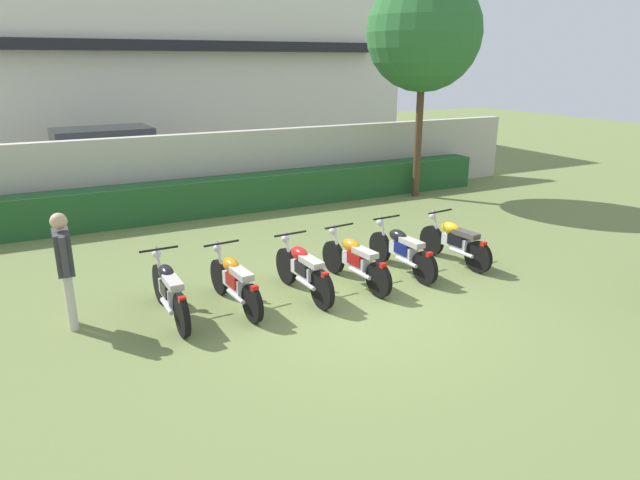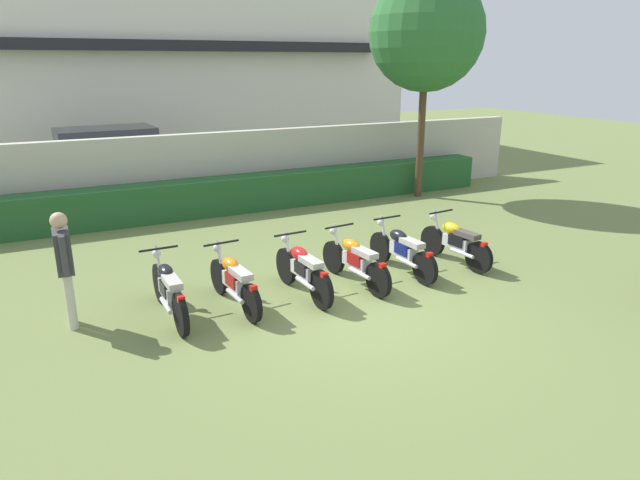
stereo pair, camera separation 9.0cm
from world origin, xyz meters
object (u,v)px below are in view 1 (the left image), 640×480
(motorcycle_in_row_1, at_px, (235,281))
(inspector_person, at_px, (64,261))
(motorcycle_in_row_2, at_px, (303,270))
(motorcycle_in_row_4, at_px, (402,250))
(tree_near_inspector, at_px, (424,33))
(motorcycle_in_row_0, at_px, (169,290))
(parked_car, at_px, (111,160))
(motorcycle_in_row_3, at_px, (355,260))
(motorcycle_in_row_5, at_px, (455,241))

(motorcycle_in_row_1, relative_size, inspector_person, 1.08)
(motorcycle_in_row_2, distance_m, motorcycle_in_row_4, 2.07)
(tree_near_inspector, bearing_deg, motorcycle_in_row_0, -148.78)
(parked_car, relative_size, motorcycle_in_row_3, 2.38)
(motorcycle_in_row_0, xyz_separation_m, motorcycle_in_row_4, (4.23, 0.01, -0.01))
(parked_car, bearing_deg, motorcycle_in_row_3, -77.83)
(motorcycle_in_row_2, relative_size, motorcycle_in_row_5, 1.03)
(tree_near_inspector, distance_m, motorcycle_in_row_4, 7.49)
(motorcycle_in_row_0, relative_size, motorcycle_in_row_5, 1.09)
(motorcycle_in_row_1, distance_m, motorcycle_in_row_5, 4.42)
(parked_car, xyz_separation_m, motorcycle_in_row_3, (2.75, -9.67, -0.49))
(motorcycle_in_row_3, bearing_deg, parked_car, 9.94)
(motorcycle_in_row_4, height_order, inspector_person, inspector_person)
(tree_near_inspector, height_order, motorcycle_in_row_4, tree_near_inspector)
(tree_near_inspector, bearing_deg, motorcycle_in_row_1, -145.00)
(tree_near_inspector, bearing_deg, motorcycle_in_row_3, -134.69)
(motorcycle_in_row_2, bearing_deg, inspector_person, 78.76)
(parked_car, xyz_separation_m, motorcycle_in_row_1, (0.57, -9.64, -0.49))
(motorcycle_in_row_0, height_order, motorcycle_in_row_3, motorcycle_in_row_0)
(motorcycle_in_row_1, distance_m, motorcycle_in_row_3, 2.18)
(inspector_person, bearing_deg, motorcycle_in_row_0, -14.57)
(parked_car, height_order, motorcycle_in_row_2, parked_car)
(motorcycle_in_row_3, xyz_separation_m, inspector_person, (-4.54, 0.45, 0.59))
(tree_near_inspector, xyz_separation_m, motorcycle_in_row_4, (-3.95, -4.95, -4.00))
(parked_car, height_order, inspector_person, parked_car)
(inspector_person, bearing_deg, motorcycle_in_row_1, -10.03)
(motorcycle_in_row_0, relative_size, inspector_person, 1.14)
(motorcycle_in_row_0, xyz_separation_m, motorcycle_in_row_5, (5.43, -0.04, -0.01))
(motorcycle_in_row_5, bearing_deg, motorcycle_in_row_1, 83.97)
(motorcycle_in_row_0, bearing_deg, tree_near_inspector, -60.22)
(motorcycle_in_row_2, xyz_separation_m, motorcycle_in_row_3, (1.01, 0.04, -0.01))
(tree_near_inspector, xyz_separation_m, motorcycle_in_row_2, (-6.01, -5.09, -3.99))
(motorcycle_in_row_5, height_order, inspector_person, inspector_person)
(motorcycle_in_row_1, relative_size, motorcycle_in_row_3, 0.97)
(motorcycle_in_row_4, bearing_deg, motorcycle_in_row_3, 92.61)
(motorcycle_in_row_0, distance_m, motorcycle_in_row_4, 4.23)
(motorcycle_in_row_4, height_order, motorcycle_in_row_5, motorcycle_in_row_5)
(parked_car, height_order, motorcycle_in_row_5, parked_car)
(motorcycle_in_row_0, xyz_separation_m, motorcycle_in_row_1, (1.01, -0.07, -0.01))
(motorcycle_in_row_0, height_order, motorcycle_in_row_4, motorcycle_in_row_0)
(parked_car, distance_m, inspector_person, 9.40)
(motorcycle_in_row_3, bearing_deg, motorcycle_in_row_2, 86.19)
(motorcycle_in_row_1, relative_size, motorcycle_in_row_2, 1.00)
(tree_near_inspector, height_order, motorcycle_in_row_3, tree_near_inspector)
(motorcycle_in_row_5, bearing_deg, inspector_person, 80.33)
(motorcycle_in_row_2, bearing_deg, motorcycle_in_row_4, -89.52)
(motorcycle_in_row_3, height_order, motorcycle_in_row_5, motorcycle_in_row_3)
(motorcycle_in_row_2, bearing_deg, motorcycle_in_row_0, 83.12)
(parked_car, height_order, motorcycle_in_row_1, parked_car)
(motorcycle_in_row_3, distance_m, inspector_person, 4.60)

